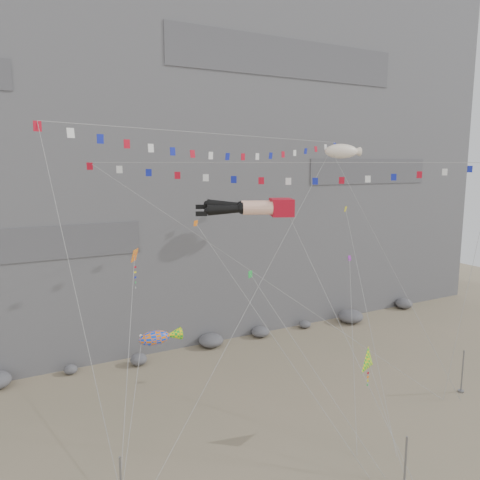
{
  "coord_description": "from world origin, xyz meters",
  "views": [
    {
      "loc": [
        -19.09,
        -25.61,
        18.85
      ],
      "look_at": [
        -0.79,
        9.0,
        12.5
      ],
      "focal_mm": 35.0,
      "sensor_mm": 36.0,
      "label": 1
    }
  ],
  "objects": [
    {
      "name": "harlequin_kite",
      "position": [
        -11.35,
        3.48,
        13.03
      ],
      "size": [
        4.66,
        9.42,
        15.98
      ],
      "color": "red",
      "rests_on": "ground"
    },
    {
      "name": "ground",
      "position": [
        0.0,
        0.0,
        0.0
      ],
      "size": [
        120.0,
        120.0,
        0.0
      ],
      "primitive_type": "plane",
      "color": "#85745C",
      "rests_on": "ground"
    },
    {
      "name": "small_kite_a",
      "position": [
        -5.6,
        6.25,
        14.01
      ],
      "size": [
        6.18,
        13.87,
        20.43
      ],
      "color": "orange",
      "rests_on": "ground"
    },
    {
      "name": "small_kite_b",
      "position": [
        8.04,
        5.21,
        10.46
      ],
      "size": [
        8.09,
        10.57,
        16.45
      ],
      "color": "purple",
      "rests_on": "ground"
    },
    {
      "name": "delta_kite",
      "position": [
        3.02,
        -2.84,
        5.37
      ],
      "size": [
        3.07,
        6.39,
        8.02
      ],
      "color": "yellow",
      "rests_on": "ground"
    },
    {
      "name": "flag_banner_lower",
      "position": [
        2.81,
        5.22,
        18.97
      ],
      "size": [
        30.53,
        13.52,
        22.27
      ],
      "color": "red",
      "rests_on": "ground"
    },
    {
      "name": "anchor_pole_right",
      "position": [
        14.39,
        -1.91,
        1.84
      ],
      "size": [
        0.12,
        0.12,
        3.68
      ],
      "primitive_type": "cylinder",
      "color": "slate",
      "rests_on": "ground"
    },
    {
      "name": "talus_boulders",
      "position": [
        0.0,
        17.0,
        0.6
      ],
      "size": [
        60.0,
        3.0,
        1.2
      ],
      "primitive_type": null,
      "color": "slate",
      "rests_on": "ground"
    },
    {
      "name": "blimp_windsock",
      "position": [
        12.24,
        11.84,
        20.11
      ],
      "size": [
        4.57,
        15.95,
        24.98
      ],
      "color": "white",
      "rests_on": "ground"
    },
    {
      "name": "legs_kite",
      "position": [
        -1.04,
        6.01,
        15.51
      ],
      "size": [
        7.74,
        17.5,
        20.89
      ],
      "rotation": [
        0.0,
        0.0,
        -0.4
      ],
      "color": "red",
      "rests_on": "ground"
    },
    {
      "name": "fish_windsock",
      "position": [
        -10.73,
        1.79,
        8.0
      ],
      "size": [
        5.45,
        5.28,
        9.97
      ],
      "color": "orange",
      "rests_on": "ground"
    },
    {
      "name": "cliff",
      "position": [
        0.0,
        32.0,
        25.0
      ],
      "size": [
        80.0,
        28.0,
        50.0
      ],
      "primitive_type": "cube",
      "color": "slate",
      "rests_on": "ground"
    },
    {
      "name": "small_kite_c",
      "position": [
        -3.14,
        2.64,
        10.87
      ],
      "size": [
        4.52,
        10.49,
        15.32
      ],
      "color": "green",
      "rests_on": "ground"
    },
    {
      "name": "anchor_pole_center",
      "position": [
        0.37,
        -8.77,
        1.92
      ],
      "size": [
        0.12,
        0.12,
        3.83
      ],
      "primitive_type": "cylinder",
      "color": "slate",
      "rests_on": "ground"
    },
    {
      "name": "small_kite_d",
      "position": [
        9.85,
        7.97,
        14.36
      ],
      "size": [
        7.76,
        14.8,
        21.61
      ],
      "color": "yellow",
      "rests_on": "ground"
    },
    {
      "name": "flag_banner_upper",
      "position": [
        -1.82,
        7.85,
        21.09
      ],
      "size": [
        29.89,
        18.05,
        27.12
      ],
      "color": "red",
      "rests_on": "ground"
    }
  ]
}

